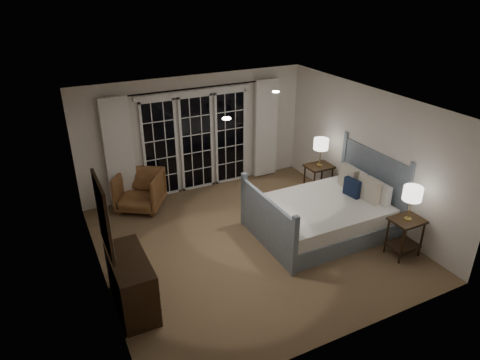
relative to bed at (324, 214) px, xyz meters
name	(u,v)px	position (x,y,z in m)	size (l,w,h in m)	color
floor	(250,242)	(-1.41, 0.25, -0.34)	(5.00, 5.00, 0.00)	brown
ceiling	(251,106)	(-1.41, 0.25, 2.16)	(5.00, 5.00, 0.00)	white
wall_left	(95,213)	(-3.91, 0.25, 0.91)	(0.02, 5.00, 2.50)	white
wall_right	(367,154)	(1.09, 0.25, 0.91)	(0.02, 5.00, 2.50)	white
wall_back	(196,134)	(-1.41, 2.75, 0.91)	(5.00, 0.02, 2.50)	white
wall_front	(349,261)	(-1.41, -2.25, 0.91)	(5.00, 0.02, 2.50)	white
french_doors	(197,142)	(-1.41, 2.71, 0.75)	(2.50, 0.04, 2.20)	black
curtain_rod	(195,88)	(-1.41, 2.65, 1.91)	(0.03, 0.03, 3.50)	black
curtain_left	(119,153)	(-3.06, 2.63, 0.81)	(0.55, 0.10, 2.25)	white
curtain_right	(266,129)	(0.24, 2.63, 0.81)	(0.55, 0.10, 2.25)	white
downlight_a	(276,92)	(-0.61, 0.85, 2.15)	(0.12, 0.12, 0.01)	white
downlight_b	(227,119)	(-2.01, -0.15, 2.15)	(0.12, 0.12, 0.01)	white
bed	(324,214)	(0.00, 0.00, 0.00)	(2.37, 1.71, 1.39)	gray
nightstand_left	(405,231)	(0.74, -1.22, 0.11)	(0.53, 0.42, 0.69)	black
nightstand_right	(318,176)	(0.73, 1.20, 0.13)	(0.54, 0.44, 0.71)	black
lamp_left	(413,194)	(0.74, -1.22, 0.81)	(0.31, 0.31, 0.59)	tan
lamp_right	(321,144)	(0.73, 1.20, 0.83)	(0.31, 0.31, 0.59)	tan
armchair	(140,191)	(-2.80, 2.35, 0.05)	(0.84, 0.87, 0.79)	brown
dresser	(132,283)	(-3.64, -0.44, 0.07)	(0.49, 1.16, 0.82)	black
mirror	(103,216)	(-3.88, -0.44, 1.21)	(0.05, 0.85, 1.00)	black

